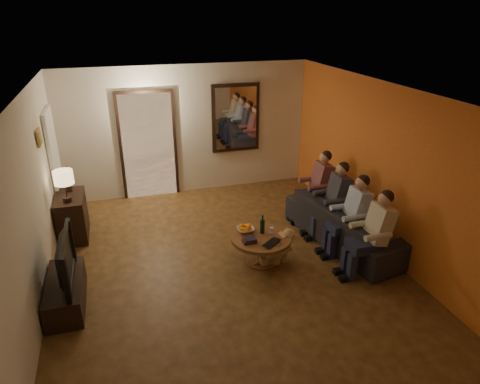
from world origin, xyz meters
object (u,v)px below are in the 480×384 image
object	(u,v)px
tv_stand	(66,292)
coffee_table	(261,250)
person_a	(374,237)
dog	(275,246)
laptop	(274,244)
table_lamp	(65,186)
wine_bottle	(262,224)
person_c	(334,202)
person_d	(318,189)
tv	(59,260)
bowl	(245,230)
dresser	(72,216)
sofa	(346,224)
person_b	(352,218)

from	to	relation	value
tv_stand	coffee_table	bearing A→B (deg)	4.53
person_a	dog	distance (m)	1.44
person_a	laptop	distance (m)	1.42
dog	coffee_table	xyz separation A→B (m)	(-0.21, 0.06, -0.06)
table_lamp	person_a	world-z (taller)	table_lamp
person_a	wine_bottle	world-z (taller)	person_a
person_c	person_d	size ratio (longest dim) A/B	1.00
person_d	coffee_table	world-z (taller)	person_d
tv_stand	person_d	size ratio (longest dim) A/B	0.94
tv	person_d	size ratio (longest dim) A/B	0.90
bowl	table_lamp	bearing A→B (deg)	154.48
dresser	dog	distance (m)	3.45
table_lamp	tv	world-z (taller)	table_lamp
table_lamp	person_c	distance (m)	4.35
person_d	coffee_table	size ratio (longest dim) A/B	1.32
tv	person_c	size ratio (longest dim) A/B	0.90
tv	wine_bottle	distance (m)	2.84
sofa	bowl	distance (m)	1.74
person_c	wine_bottle	distance (m)	1.45
sofa	person_c	xyz separation A→B (m)	(-0.10, 0.30, 0.26)
table_lamp	person_b	distance (m)	4.52
dresser	dog	bearing A→B (deg)	-30.21
person_d	bowl	distance (m)	1.85
person_b	coffee_table	bearing A→B (deg)	175.81
wine_bottle	tv	bearing A→B (deg)	-173.54
sofa	bowl	size ratio (longest dim) A/B	8.91
coffee_table	wine_bottle	bearing A→B (deg)	63.43
table_lamp	bowl	size ratio (longest dim) A/B	2.08
tv	tv_stand	bearing A→B (deg)	0.00
dresser	person_a	xyz separation A→B (m)	(4.22, -2.38, 0.23)
wine_bottle	laptop	distance (m)	0.41
dresser	tv_stand	world-z (taller)	dresser
coffee_table	laptop	world-z (taller)	laptop
tv	coffee_table	xyz separation A→B (m)	(2.77, 0.22, -0.46)
tv	bowl	distance (m)	2.64
tv_stand	person_b	size ratio (longest dim) A/B	0.94
person_a	bowl	world-z (taller)	person_a
sofa	laptop	size ratio (longest dim) A/B	7.02
table_lamp	person_c	xyz separation A→B (m)	(4.22, -0.96, -0.41)
tv_stand	person_c	distance (m)	4.30
tv	dog	size ratio (longest dim) A/B	1.93
tv	person_d	world-z (taller)	person_d
dresser	person_d	bearing A→B (deg)	-7.87
bowl	person_d	bearing A→B (deg)	28.21
sofa	table_lamp	bearing A→B (deg)	63.88
tv	person_b	size ratio (longest dim) A/B	0.90
person_d	bowl	size ratio (longest dim) A/B	4.63
person_b	coffee_table	distance (m)	1.50
laptop	dresser	bearing A→B (deg)	108.63
person_d	person_a	bearing A→B (deg)	-90.00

